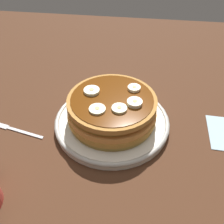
# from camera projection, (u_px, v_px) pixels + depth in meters

# --- Properties ---
(ground_plane) EXTENTS (1.40, 1.40, 0.03)m
(ground_plane) POSITION_uv_depth(u_px,v_px,m) (112.00, 129.00, 0.58)
(ground_plane) COLOR #422616
(plate) EXTENTS (0.27, 0.27, 0.02)m
(plate) POSITION_uv_depth(u_px,v_px,m) (112.00, 121.00, 0.56)
(plate) COLOR silver
(plate) RESTS_ON ground_plane
(pancake_stack) EXTENTS (0.21, 0.21, 0.06)m
(pancake_stack) POSITION_uv_depth(u_px,v_px,m) (113.00, 109.00, 0.54)
(pancake_stack) COLOR olive
(pancake_stack) RESTS_ON plate
(banana_slice_0) EXTENTS (0.03, 0.03, 0.01)m
(banana_slice_0) POSITION_uv_depth(u_px,v_px,m) (119.00, 109.00, 0.49)
(banana_slice_0) COLOR #EEF3C6
(banana_slice_0) RESTS_ON pancake_stack
(banana_slice_1) EXTENTS (0.04, 0.04, 0.01)m
(banana_slice_1) POSITION_uv_depth(u_px,v_px,m) (92.00, 91.00, 0.53)
(banana_slice_1) COLOR #EDEEC6
(banana_slice_1) RESTS_ON pancake_stack
(banana_slice_2) EXTENTS (0.03, 0.03, 0.01)m
(banana_slice_2) POSITION_uv_depth(u_px,v_px,m) (134.00, 88.00, 0.54)
(banana_slice_2) COLOR #EFE4BE
(banana_slice_2) RESTS_ON pancake_stack
(banana_slice_3) EXTENTS (0.03, 0.03, 0.01)m
(banana_slice_3) POSITION_uv_depth(u_px,v_px,m) (135.00, 103.00, 0.50)
(banana_slice_3) COLOR #F0E4BE
(banana_slice_3) RESTS_ON pancake_stack
(banana_slice_4) EXTENTS (0.03, 0.03, 0.01)m
(banana_slice_4) POSITION_uv_depth(u_px,v_px,m) (97.00, 109.00, 0.49)
(banana_slice_4) COLOR #F7F1BF
(banana_slice_4) RESTS_ON pancake_stack
(fork) EXTENTS (0.04, 0.13, 0.01)m
(fork) POSITION_uv_depth(u_px,v_px,m) (15.00, 129.00, 0.55)
(fork) COLOR silver
(fork) RESTS_ON ground_plane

